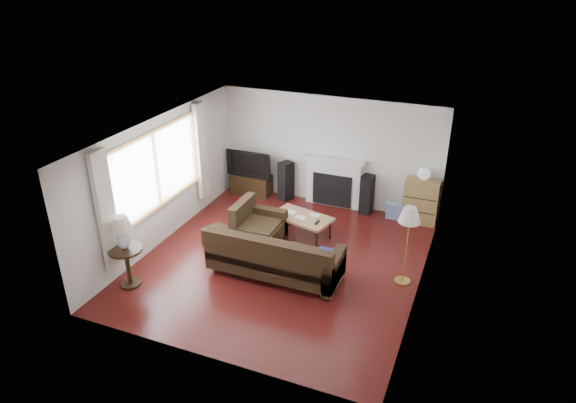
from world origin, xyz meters
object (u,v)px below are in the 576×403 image
at_px(bookshelf, 421,201).
at_px(floor_lamp, 406,246).
at_px(sectional_sofa, 275,255).
at_px(tv_stand, 251,184).
at_px(side_table, 128,267).
at_px(coffee_table, 302,226).

distance_m(bookshelf, floor_lamp, 2.38).
xyz_separation_m(bookshelf, sectional_sofa, (-2.04, -2.99, -0.08)).
relative_size(tv_stand, floor_lamp, 0.66).
distance_m(floor_lamp, side_table, 4.76).
xyz_separation_m(tv_stand, coffee_table, (1.85, -1.49, -0.01)).
height_order(coffee_table, floor_lamp, floor_lamp).
relative_size(sectional_sofa, floor_lamp, 1.74).
xyz_separation_m(bookshelf, floor_lamp, (0.11, -2.36, 0.24)).
bearing_deg(tv_stand, sectional_sofa, -57.26).
height_order(tv_stand, side_table, side_table).
bearing_deg(floor_lamp, tv_stand, 150.07).
distance_m(tv_stand, floor_lamp, 4.70).
height_order(bookshelf, floor_lamp, floor_lamp).
bearing_deg(floor_lamp, side_table, -156.98).
relative_size(bookshelf, side_table, 1.35).
relative_size(sectional_sofa, side_table, 3.50).
bearing_deg(coffee_table, side_table, -114.96).
bearing_deg(sectional_sofa, floor_lamp, 16.32).
bearing_deg(side_table, floor_lamp, 23.02).
relative_size(tv_stand, coffee_table, 0.80).
xyz_separation_m(sectional_sofa, coffee_table, (-0.06, 1.48, -0.18)).
distance_m(tv_stand, bookshelf, 3.96).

